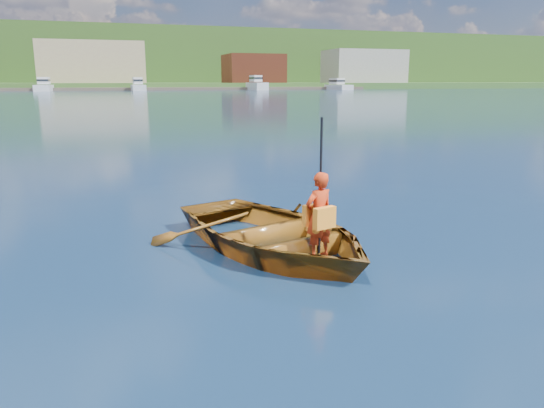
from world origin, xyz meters
TOP-DOWN VIEW (x-y plane):
  - ground at (0.00, 0.00)m, footprint 600.00×600.00m
  - rowboat at (-0.23, -0.10)m, footprint 4.02×4.75m
  - child_paddler at (0.20, -0.90)m, footprint 0.51×0.43m
  - shoreline at (0.00, 236.61)m, footprint 400.00×140.00m
  - dock at (-3.43, 148.00)m, footprint 160.05×8.10m
  - waterfront_buildings at (-7.74, 165.00)m, footprint 202.00×16.00m
  - marina_yachts at (-1.45, 143.37)m, footprint 145.30×13.97m
  - hillside_trees at (1.61, 226.64)m, footprint 307.61×84.16m

SIDE VIEW (x-z plane):
  - ground at x=0.00m, z-range 0.00..0.00m
  - rowboat at x=-0.23m, z-range -0.15..0.69m
  - dock at x=-3.43m, z-range 0.00..0.80m
  - child_paddler at x=0.20m, z-range -0.26..1.68m
  - marina_yachts at x=-1.45m, z-range -0.89..3.54m
  - waterfront_buildings at x=-7.74m, z-range 0.74..14.74m
  - shoreline at x=0.00m, z-range -0.68..21.32m
  - hillside_trees at x=1.61m, z-range 2.67..29.49m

